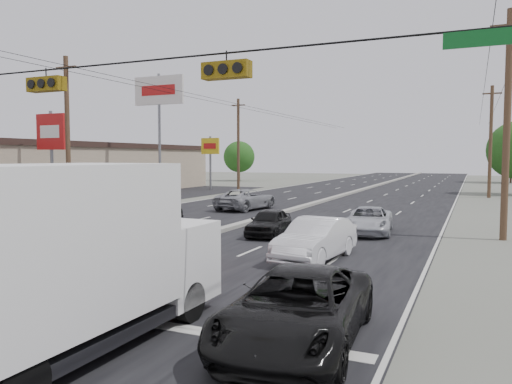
{
  "coord_description": "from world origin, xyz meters",
  "views": [
    {
      "loc": [
        11.27,
        -9.34,
        3.65
      ],
      "look_at": [
        2.92,
        9.67,
        2.2
      ],
      "focal_mm": 35.0,
      "sensor_mm": 36.0,
      "label": 1
    }
  ],
  "objects_px": {
    "utility_pole_left_b": "(68,134)",
    "queue_car_a": "(269,223)",
    "pole_sign_mid": "(51,137)",
    "box_truck": "(70,257)",
    "utility_pole_right_b": "(507,124)",
    "queue_car_b": "(316,240)",
    "red_sedan": "(144,245)",
    "queue_car_c": "(369,221)",
    "black_suv": "(297,309)",
    "pole_sign_billboard": "(159,98)",
    "tree_left_far": "(239,157)",
    "pole_sign_far": "(210,150)",
    "oncoming_near": "(147,210)",
    "utility_pole_right_c": "(491,141)",
    "oncoming_far": "(246,199)",
    "utility_pole_left_c": "(238,144)",
    "tree_right_far": "(512,148)"
  },
  "relations": [
    {
      "from": "utility_pole_left_b",
      "to": "queue_car_a",
      "type": "relative_size",
      "value": 2.73
    },
    {
      "from": "pole_sign_mid",
      "to": "box_truck",
      "type": "bearing_deg",
      "value": -43.54
    },
    {
      "from": "utility_pole_right_b",
      "to": "queue_car_b",
      "type": "height_order",
      "value": "utility_pole_right_b"
    },
    {
      "from": "red_sedan",
      "to": "queue_car_c",
      "type": "xyz_separation_m",
      "value": [
        5.3,
        10.46,
        -0.15
      ]
    },
    {
      "from": "utility_pole_left_b",
      "to": "black_suv",
      "type": "distance_m",
      "value": 26.14
    },
    {
      "from": "pole_sign_billboard",
      "to": "tree_left_far",
      "type": "relative_size",
      "value": 1.8
    },
    {
      "from": "pole_sign_billboard",
      "to": "red_sedan",
      "type": "relative_size",
      "value": 2.33
    },
    {
      "from": "queue_car_a",
      "to": "box_truck",
      "type": "bearing_deg",
      "value": -87.48
    },
    {
      "from": "pole_sign_far",
      "to": "tree_left_far",
      "type": "xyz_separation_m",
      "value": [
        -6.0,
        20.0,
        -0.69
      ]
    },
    {
      "from": "red_sedan",
      "to": "oncoming_near",
      "type": "xyz_separation_m",
      "value": [
        -6.75,
        9.43,
        -0.03
      ]
    },
    {
      "from": "pole_sign_far",
      "to": "box_truck",
      "type": "bearing_deg",
      "value": -64.23
    },
    {
      "from": "black_suv",
      "to": "queue_car_a",
      "type": "height_order",
      "value": "black_suv"
    },
    {
      "from": "red_sedan",
      "to": "utility_pole_right_c",
      "type": "bearing_deg",
      "value": 70.74
    },
    {
      "from": "pole_sign_mid",
      "to": "red_sedan",
      "type": "height_order",
      "value": "pole_sign_mid"
    },
    {
      "from": "utility_pole_right_b",
      "to": "queue_car_a",
      "type": "distance_m",
      "value": 11.3
    },
    {
      "from": "queue_car_c",
      "to": "oncoming_far",
      "type": "bearing_deg",
      "value": 136.46
    },
    {
      "from": "utility_pole_left_c",
      "to": "box_truck",
      "type": "distance_m",
      "value": 45.8
    },
    {
      "from": "queue_car_b",
      "to": "queue_car_a",
      "type": "bearing_deg",
      "value": 135.14
    },
    {
      "from": "queue_car_a",
      "to": "oncoming_far",
      "type": "distance_m",
      "value": 11.61
    },
    {
      "from": "tree_left_far",
      "to": "tree_right_far",
      "type": "distance_m",
      "value": 39.31
    },
    {
      "from": "pole_sign_mid",
      "to": "tree_left_far",
      "type": "relative_size",
      "value": 1.14
    },
    {
      "from": "utility_pole_left_b",
      "to": "pole_sign_billboard",
      "type": "bearing_deg",
      "value": 98.75
    },
    {
      "from": "tree_right_far",
      "to": "box_truck",
      "type": "relative_size",
      "value": 1.17
    },
    {
      "from": "utility_pole_right_b",
      "to": "utility_pole_right_c",
      "type": "distance_m",
      "value": 25.0
    },
    {
      "from": "utility_pole_right_b",
      "to": "pole_sign_billboard",
      "type": "distance_m",
      "value": 30.2
    },
    {
      "from": "utility_pole_left_b",
      "to": "tree_left_far",
      "type": "distance_m",
      "value": 46.01
    },
    {
      "from": "pole_sign_mid",
      "to": "queue_car_b",
      "type": "distance_m",
      "value": 25.81
    },
    {
      "from": "box_truck",
      "to": "red_sedan",
      "type": "height_order",
      "value": "box_truck"
    },
    {
      "from": "pole_sign_mid",
      "to": "queue_car_b",
      "type": "height_order",
      "value": "pole_sign_mid"
    },
    {
      "from": "pole_sign_billboard",
      "to": "black_suv",
      "type": "height_order",
      "value": "pole_sign_billboard"
    },
    {
      "from": "utility_pole_left_b",
      "to": "tree_right_far",
      "type": "height_order",
      "value": "utility_pole_left_b"
    },
    {
      "from": "pole_sign_far",
      "to": "red_sedan",
      "type": "bearing_deg",
      "value": -64.21
    },
    {
      "from": "pole_sign_billboard",
      "to": "tree_left_far",
      "type": "xyz_separation_m",
      "value": [
        -7.5,
        32.0,
        -5.15
      ]
    },
    {
      "from": "utility_pole_right_b",
      "to": "pole_sign_far",
      "type": "relative_size",
      "value": 1.67
    },
    {
      "from": "utility_pole_left_c",
      "to": "utility_pole_right_b",
      "type": "relative_size",
      "value": 1.0
    },
    {
      "from": "utility_pole_left_c",
      "to": "red_sedan",
      "type": "distance_m",
      "value": 38.83
    },
    {
      "from": "utility_pole_right_c",
      "to": "tree_right_far",
      "type": "bearing_deg",
      "value": 83.35
    },
    {
      "from": "black_suv",
      "to": "oncoming_far",
      "type": "height_order",
      "value": "oncoming_far"
    },
    {
      "from": "pole_sign_billboard",
      "to": "tree_right_far",
      "type": "bearing_deg",
      "value": 54.01
    },
    {
      "from": "pole_sign_mid",
      "to": "oncoming_near",
      "type": "bearing_deg",
      "value": -21.42
    },
    {
      "from": "utility_pole_left_b",
      "to": "queue_car_c",
      "type": "bearing_deg",
      "value": -1.62
    },
    {
      "from": "pole_sign_billboard",
      "to": "oncoming_near",
      "type": "distance_m",
      "value": 19.03
    },
    {
      "from": "utility_pole_left_c",
      "to": "pole_sign_mid",
      "type": "distance_m",
      "value": 22.46
    },
    {
      "from": "pole_sign_mid",
      "to": "box_truck",
      "type": "xyz_separation_m",
      "value": [
        21.48,
        -20.41,
        -3.31
      ]
    },
    {
      "from": "utility_pole_right_b",
      "to": "tree_right_far",
      "type": "distance_m",
      "value": 55.11
    },
    {
      "from": "queue_car_c",
      "to": "queue_car_a",
      "type": "bearing_deg",
      "value": -154.85
    },
    {
      "from": "queue_car_a",
      "to": "utility_pole_left_b",
      "type": "bearing_deg",
      "value": 163.56
    },
    {
      "from": "utility_pole_left_b",
      "to": "oncoming_far",
      "type": "xyz_separation_m",
      "value": [
        9.28,
        6.98,
        -4.38
      ]
    },
    {
      "from": "utility_pole_left_c",
      "to": "pole_sign_billboard",
      "type": "bearing_deg",
      "value": -99.46
    },
    {
      "from": "queue_car_a",
      "to": "queue_car_b",
      "type": "height_order",
      "value": "queue_car_b"
    }
  ]
}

